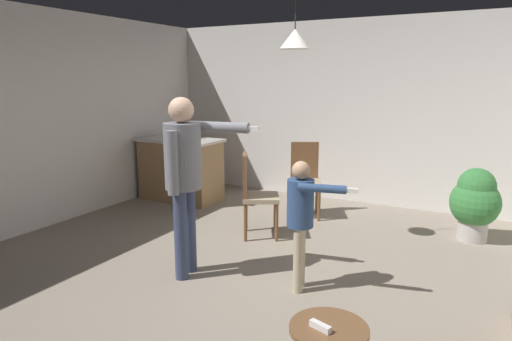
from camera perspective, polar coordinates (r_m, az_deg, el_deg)
The scene contains 11 objects.
ground at distance 4.30m, azimuth 0.71°, elevation -13.94°, with size 7.68×7.68×0.00m, color gray.
wall_back at distance 6.89m, azimuth 13.38°, elevation 7.13°, with size 6.40×0.10×2.70m, color silver.
wall_left at distance 6.09m, azimuth -27.07°, elevation 5.61°, with size 0.10×6.40×2.70m, color silver.
kitchen_counter at distance 7.01m, azimuth -9.50°, elevation 0.16°, with size 1.26×0.66×0.95m.
person_adult at distance 4.17m, azimuth -9.05°, elevation 0.35°, with size 0.79×0.59×1.69m.
person_child at distance 3.93m, azimuth 5.78°, elevation -5.18°, with size 0.63×0.33×1.17m.
dining_chair_by_counter at distance 5.29m, azimuth -0.19°, elevation -2.70°, with size 0.57×0.57×1.00m.
dining_chair_near_wall at distance 6.14m, azimuth 6.19°, elevation -0.74°, with size 0.56×0.56×1.00m.
potted_plant_corner at distance 5.76m, azimuth 26.01°, elevation -3.49°, with size 0.56×0.56×0.85m.
spare_remote_on_table at distance 2.60m, azimuth 8.16°, elevation -18.97°, with size 0.04×0.13×0.04m, color white.
ceiling_light_pendant at distance 4.82m, azimuth 4.96°, elevation 16.29°, with size 0.32×0.32×0.55m.
Camera 1 is at (1.81, -3.43, 1.86)m, focal length 31.58 mm.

